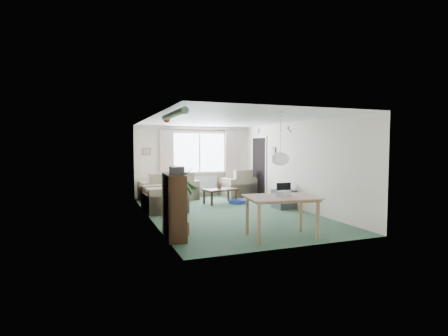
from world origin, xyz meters
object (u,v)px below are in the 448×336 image
object	(u,v)px
houseplant	(182,200)
dining_table	(281,217)
tv_cube	(284,199)
armchair_corner	(238,183)
sofa	(168,186)
coffee_table	(220,196)
bookshelf	(174,206)
pet_bed	(238,201)
armchair_left	(164,193)

from	to	relation	value
houseplant	dining_table	world-z (taller)	houseplant
dining_table	tv_cube	bearing A→B (deg)	58.80
armchair_corner	sofa	bearing A→B (deg)	-6.79
coffee_table	dining_table	bearing A→B (deg)	-93.78
bookshelf	houseplant	world-z (taller)	houseplant
sofa	armchair_corner	bearing A→B (deg)	174.56
armchair_corner	coffee_table	bearing A→B (deg)	42.39
coffee_table	pet_bed	xyz separation A→B (m)	(0.50, -0.16, -0.17)
armchair_left	tv_cube	bearing A→B (deg)	73.52
coffee_table	bookshelf	size ratio (longest dim) A/B	0.81
bookshelf	dining_table	world-z (taller)	bookshelf
houseplant	pet_bed	world-z (taller)	houseplant
armchair_corner	pet_bed	size ratio (longest dim) A/B	1.95
armchair_left	coffee_table	world-z (taller)	armchair_left
armchair_left	houseplant	distance (m)	2.60
armchair_corner	armchair_left	world-z (taller)	armchair_left
armchair_left	coffee_table	bearing A→B (deg)	106.55
sofa	armchair_left	distance (m)	2.01
dining_table	houseplant	bearing A→B (deg)	154.22
coffee_table	tv_cube	distance (m)	1.95
sofa	armchair_corner	world-z (taller)	armchair_corner
coffee_table	tv_cube	xyz separation A→B (m)	(1.37, -1.40, 0.04)
houseplant	dining_table	size ratio (longest dim) A/B	1.12
armchair_corner	houseplant	bearing A→B (deg)	49.52
coffee_table	sofa	bearing A→B (deg)	136.48
armchair_corner	dining_table	world-z (taller)	armchair_corner
armchair_corner	pet_bed	world-z (taller)	armchair_corner
pet_bed	tv_cube	bearing A→B (deg)	-54.83
armchair_corner	dining_table	size ratio (longest dim) A/B	0.85
sofa	pet_bed	distance (m)	2.33
coffee_table	houseplant	distance (m)	3.85
sofa	coffee_table	bearing A→B (deg)	131.64
sofa	armchair_left	world-z (taller)	armchair_left
armchair_corner	dining_table	bearing A→B (deg)	69.55
armchair_corner	houseplant	xyz separation A→B (m)	(-3.07, -4.50, 0.22)
pet_bed	armchair_left	bearing A→B (deg)	-167.29
sofa	coffee_table	world-z (taller)	sofa
tv_cube	armchair_left	bearing A→B (deg)	167.09
bookshelf	houseplant	xyz separation A→B (m)	(0.19, 0.11, 0.08)
houseplant	tv_cube	bearing A→B (deg)	29.22
bookshelf	pet_bed	xyz separation A→B (m)	(2.67, 3.22, -0.55)
coffee_table	bookshelf	xyz separation A→B (m)	(-2.17, -3.38, 0.39)
sofa	houseplant	xyz separation A→B (m)	(-0.67, -4.52, 0.24)
armchair_left	sofa	bearing A→B (deg)	161.13
bookshelf	pet_bed	size ratio (longest dim) A/B	2.27
armchair_corner	dining_table	distance (m)	5.49
sofa	bookshelf	bearing A→B (deg)	74.70
bookshelf	pet_bed	bearing A→B (deg)	54.33
coffee_table	dining_table	world-z (taller)	dining_table
coffee_table	houseplant	xyz separation A→B (m)	(-1.98, -3.27, 0.47)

